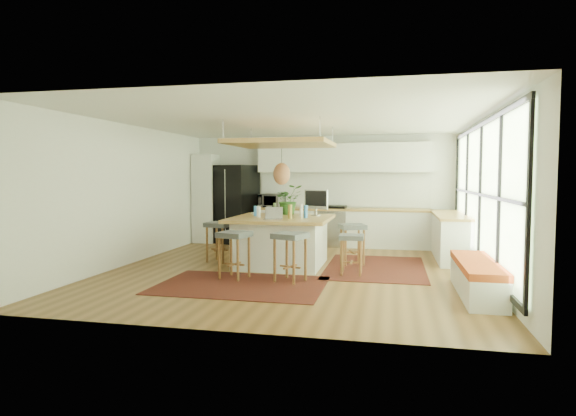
% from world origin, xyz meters
% --- Properties ---
extents(floor, '(7.00, 7.00, 0.00)m').
position_xyz_m(floor, '(0.00, 0.00, 0.00)').
color(floor, brown).
rests_on(floor, ground).
extents(ceiling, '(7.00, 7.00, 0.00)m').
position_xyz_m(ceiling, '(0.00, 0.00, 2.70)').
color(ceiling, white).
rests_on(ceiling, ground).
extents(wall_back, '(6.50, 0.00, 6.50)m').
position_xyz_m(wall_back, '(0.00, 3.50, 1.35)').
color(wall_back, white).
rests_on(wall_back, ground).
extents(wall_front, '(6.50, 0.00, 6.50)m').
position_xyz_m(wall_front, '(0.00, -3.50, 1.35)').
color(wall_front, white).
rests_on(wall_front, ground).
extents(wall_left, '(0.00, 7.00, 7.00)m').
position_xyz_m(wall_left, '(-3.25, 0.00, 1.35)').
color(wall_left, white).
rests_on(wall_left, ground).
extents(wall_right, '(0.00, 7.00, 7.00)m').
position_xyz_m(wall_right, '(3.25, 0.00, 1.35)').
color(wall_right, white).
rests_on(wall_right, ground).
extents(window_wall, '(0.10, 6.20, 2.60)m').
position_xyz_m(window_wall, '(3.22, 0.00, 1.40)').
color(window_wall, black).
rests_on(window_wall, wall_right).
extents(pantry, '(0.55, 0.60, 2.25)m').
position_xyz_m(pantry, '(-2.95, 3.18, 1.12)').
color(pantry, silver).
rests_on(pantry, floor).
extents(back_counter_base, '(4.20, 0.60, 0.88)m').
position_xyz_m(back_counter_base, '(0.55, 3.18, 0.44)').
color(back_counter_base, silver).
rests_on(back_counter_base, floor).
extents(back_counter_top, '(4.24, 0.64, 0.05)m').
position_xyz_m(back_counter_top, '(0.55, 3.18, 0.90)').
color(back_counter_top, '#A47A3A').
rests_on(back_counter_top, back_counter_base).
extents(backsplash, '(4.20, 0.02, 0.80)m').
position_xyz_m(backsplash, '(0.55, 3.48, 1.35)').
color(backsplash, white).
rests_on(backsplash, wall_back).
extents(upper_cabinets, '(4.20, 0.34, 0.70)m').
position_xyz_m(upper_cabinets, '(0.55, 3.32, 2.15)').
color(upper_cabinets, silver).
rests_on(upper_cabinets, wall_back).
extents(range, '(0.76, 0.62, 1.00)m').
position_xyz_m(range, '(0.30, 3.18, 0.50)').
color(range, '#A5A5AA').
rests_on(range, floor).
extents(right_counter_base, '(0.60, 2.50, 0.88)m').
position_xyz_m(right_counter_base, '(2.93, 2.00, 0.44)').
color(right_counter_base, silver).
rests_on(right_counter_base, floor).
extents(right_counter_top, '(0.64, 2.54, 0.05)m').
position_xyz_m(right_counter_top, '(2.93, 2.00, 0.90)').
color(right_counter_top, '#A47A3A').
rests_on(right_counter_top, right_counter_base).
extents(window_bench, '(0.52, 2.00, 0.50)m').
position_xyz_m(window_bench, '(2.95, -1.20, 0.25)').
color(window_bench, silver).
rests_on(window_bench, floor).
extents(ceiling_panel, '(1.86, 1.86, 0.80)m').
position_xyz_m(ceiling_panel, '(-0.30, 0.40, 2.05)').
color(ceiling_panel, '#A47A3A').
rests_on(ceiling_panel, ceiling).
extents(rug_near, '(2.60, 1.80, 0.01)m').
position_xyz_m(rug_near, '(-0.56, -1.34, 0.01)').
color(rug_near, black).
rests_on(rug_near, floor).
extents(rug_right, '(1.80, 2.60, 0.01)m').
position_xyz_m(rug_right, '(1.46, 0.57, 0.01)').
color(rug_right, black).
rests_on(rug_right, floor).
extents(fridge, '(1.19, 1.07, 1.98)m').
position_xyz_m(fridge, '(-2.15, 3.18, 0.93)').
color(fridge, black).
rests_on(fridge, floor).
extents(island, '(1.85, 1.85, 0.93)m').
position_xyz_m(island, '(-0.32, 0.44, 0.47)').
color(island, '#A47A3A').
rests_on(island, floor).
extents(stool_near_left, '(0.56, 0.56, 0.79)m').
position_xyz_m(stool_near_left, '(-0.81, -0.88, 0.35)').
color(stool_near_left, '#45494C').
rests_on(stool_near_left, floor).
extents(stool_near_right, '(0.61, 0.61, 0.80)m').
position_xyz_m(stool_near_right, '(0.15, -0.93, 0.35)').
color(stool_near_right, '#45494C').
rests_on(stool_near_right, floor).
extents(stool_right_front, '(0.42, 0.42, 0.70)m').
position_xyz_m(stool_right_front, '(1.07, -0.15, 0.35)').
color(stool_right_front, '#45494C').
rests_on(stool_right_front, floor).
extents(stool_right_back, '(0.59, 0.59, 0.78)m').
position_xyz_m(stool_right_back, '(1.00, 0.81, 0.35)').
color(stool_right_back, '#45494C').
rests_on(stool_right_back, floor).
extents(stool_left_side, '(0.55, 0.55, 0.79)m').
position_xyz_m(stool_left_side, '(-1.61, 0.56, 0.35)').
color(stool_left_side, '#45494C').
rests_on(stool_left_side, floor).
extents(laptop, '(0.35, 0.37, 0.24)m').
position_xyz_m(laptop, '(-0.35, -0.09, 1.05)').
color(laptop, '#A5A5AA').
rests_on(laptop, island).
extents(monitor, '(0.59, 0.43, 0.52)m').
position_xyz_m(monitor, '(0.28, 0.91, 1.19)').
color(monitor, '#A5A5AA').
rests_on(monitor, island).
extents(microwave, '(0.67, 0.49, 0.41)m').
position_xyz_m(microwave, '(-1.19, 3.16, 1.13)').
color(microwave, '#A5A5AA').
rests_on(microwave, back_counter_top).
extents(island_plant, '(0.77, 0.79, 0.47)m').
position_xyz_m(island_plant, '(-0.31, 1.06, 1.16)').
color(island_plant, '#1E4C19').
rests_on(island_plant, island).
extents(island_bowl, '(0.20, 0.20, 0.05)m').
position_xyz_m(island_bowl, '(-0.93, 0.81, 0.95)').
color(island_bowl, white).
rests_on(island_bowl, island).
extents(island_bottle_0, '(0.07, 0.07, 0.19)m').
position_xyz_m(island_bottle_0, '(-0.87, 0.54, 1.03)').
color(island_bottle_0, '#3A87E9').
rests_on(island_bottle_0, island).
extents(island_bottle_1, '(0.07, 0.07, 0.19)m').
position_xyz_m(island_bottle_1, '(-0.72, 0.29, 1.03)').
color(island_bottle_1, silver).
rests_on(island_bottle_1, island).
extents(island_bottle_2, '(0.07, 0.07, 0.19)m').
position_xyz_m(island_bottle_2, '(-0.07, 0.14, 1.03)').
color(island_bottle_2, olive).
rests_on(island_bottle_2, island).
extents(island_bottle_3, '(0.07, 0.07, 0.19)m').
position_xyz_m(island_bottle_3, '(0.03, 0.49, 1.03)').
color(island_bottle_3, white).
rests_on(island_bottle_3, island).
extents(island_bottle_4, '(0.07, 0.07, 0.19)m').
position_xyz_m(island_bottle_4, '(-0.52, 0.69, 1.03)').
color(island_bottle_4, '#536D41').
rests_on(island_bottle_4, island).
extents(island_bottle_5, '(0.07, 0.07, 0.19)m').
position_xyz_m(island_bottle_5, '(0.18, 0.34, 1.03)').
color(island_bottle_5, '#3A87E9').
rests_on(island_bottle_5, island).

